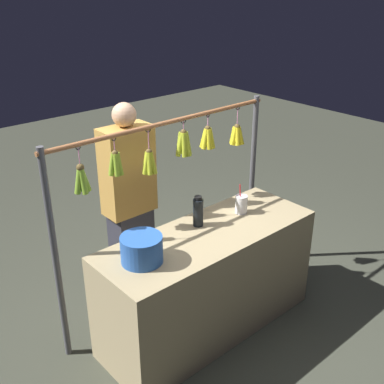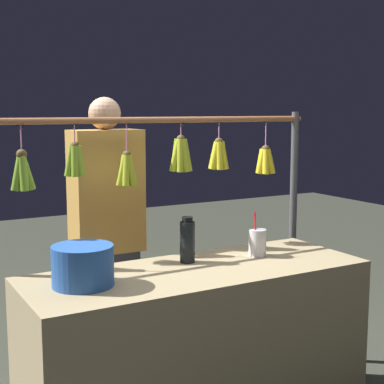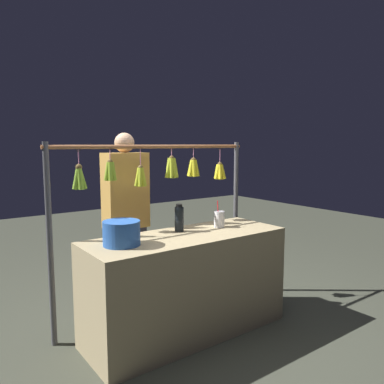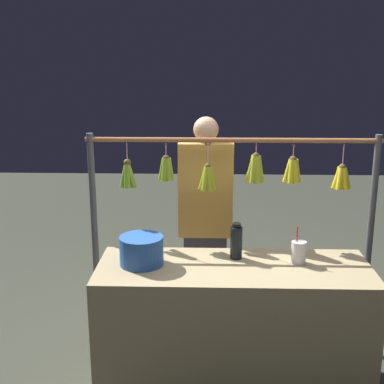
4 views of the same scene
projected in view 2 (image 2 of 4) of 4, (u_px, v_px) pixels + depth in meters
market_counter at (197, 351)px, 2.78m from camera, size 1.63×0.59×0.80m
display_rack at (159, 193)px, 3.06m from camera, size 1.91×0.13×1.53m
water_bottle at (187, 241)px, 2.83m from camera, size 0.07×0.07×0.23m
blue_bucket at (83, 266)px, 2.45m from camera, size 0.26×0.26×0.17m
drink_cup at (257, 243)px, 2.96m from camera, size 0.09×0.09×0.23m
vendor_person at (107, 245)px, 3.24m from camera, size 0.38×0.21×1.61m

